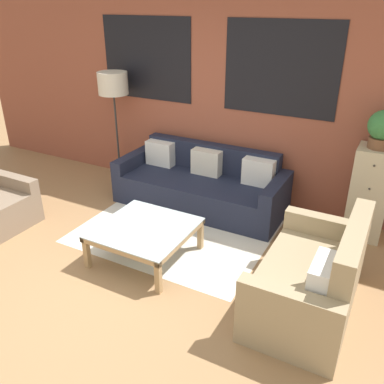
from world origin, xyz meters
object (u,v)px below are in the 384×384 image
Objects in this scene: coffee_table at (145,231)px; couch_dark at (201,186)px; settee_vintage at (313,281)px; floor_lamp at (113,87)px; drawer_cabinet at (369,193)px; potted_plant at (383,128)px.

couch_dark is at bearing 91.66° from coffee_table.
settee_vintage is 0.86× the size of floor_lamp.
floor_lamp reaches higher than drawer_cabinet.
coffee_table is 2.75m from potted_plant.
settee_vintage is 1.90m from potted_plant.
drawer_cabinet is (0.24, 1.59, 0.23)m from settee_vintage.
couch_dark is 2.27m from settee_vintage.
drawer_cabinet is at bearing 1.54° from floor_lamp.
drawer_cabinet is 0.76m from potted_plant.
floor_lamp is at bearing -178.46° from potted_plant.
couch_dark is 5.41× the size of potted_plant.
floor_lamp is 1.51× the size of drawer_cabinet.
potted_plant reaches higher than couch_dark.
floor_lamp is at bearing 134.63° from coffee_table.
floor_lamp reaches higher than settee_vintage.
coffee_table is 2.40m from floor_lamp.
settee_vintage is at bearing -98.57° from potted_plant.
floor_lamp is (-3.25, 1.50, 1.12)m from settee_vintage.
potted_plant is at bearing 5.92° from couch_dark.
settee_vintage is 3.76m from floor_lamp.
couch_dark is 1.59× the size of settee_vintage.
floor_lamp is 3.50m from potted_plant.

